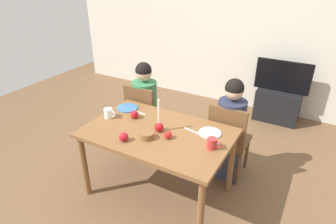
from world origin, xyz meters
TOP-DOWN VIEW (x-y plane):
  - ground_plane at (0.00, 0.00)m, footprint 7.68×7.68m
  - back_wall at (0.00, 2.60)m, footprint 6.40×0.10m
  - dining_table at (0.00, 0.00)m, footprint 1.40×0.90m
  - chair_left at (-0.58, 0.61)m, footprint 0.40×0.40m
  - chair_right at (0.52, 0.61)m, footprint 0.40×0.40m
  - person_left_child at (-0.58, 0.64)m, footprint 0.30×0.30m
  - person_right_child at (0.52, 0.64)m, footprint 0.30×0.30m
  - tv_stand at (0.76, 2.30)m, footprint 0.64×0.40m
  - tv at (0.76, 2.30)m, footprint 0.79×0.05m
  - candle_centerpiece at (0.01, 0.01)m, footprint 0.09×0.09m
  - plate_left at (-0.55, 0.26)m, footprint 0.23×0.23m
  - plate_right at (0.45, 0.21)m, footprint 0.22×0.22m
  - mug_left at (-0.59, -0.01)m, footprint 0.13×0.09m
  - mug_right at (0.56, -0.01)m, footprint 0.13×0.09m
  - fork_left at (-0.38, 0.24)m, footprint 0.18×0.04m
  - fork_right at (0.29, 0.16)m, footprint 0.18×0.05m
  - bowl_walnuts at (-0.02, -0.16)m, footprint 0.12×0.12m
  - apple_near_candle at (-0.35, 0.11)m, footprint 0.09×0.09m
  - apple_by_left_plate at (0.15, -0.06)m, footprint 0.07×0.07m
  - apple_by_right_mug at (-0.18, -0.29)m, footprint 0.09×0.09m

SIDE VIEW (x-z plane):
  - ground_plane at x=0.00m, z-range 0.00..0.00m
  - tv_stand at x=0.76m, z-range 0.00..0.48m
  - chair_left at x=-0.58m, z-range 0.06..0.96m
  - chair_right at x=0.52m, z-range 0.06..0.96m
  - person_left_child at x=-0.58m, z-range -0.02..1.16m
  - person_right_child at x=0.52m, z-range -0.02..1.16m
  - dining_table at x=0.00m, z-range 0.29..1.04m
  - tv at x=0.76m, z-range 0.48..0.94m
  - fork_left at x=-0.38m, z-range 0.75..0.76m
  - fork_right at x=0.29m, z-range 0.75..0.76m
  - plate_left at x=-0.55m, z-range 0.75..0.76m
  - plate_right at x=0.45m, z-range 0.75..0.76m
  - bowl_walnuts at x=-0.02m, z-range 0.75..0.81m
  - apple_by_left_plate at x=0.15m, z-range 0.75..0.82m
  - apple_by_right_mug at x=-0.18m, z-range 0.75..0.84m
  - apple_near_candle at x=-0.35m, z-range 0.75..0.84m
  - mug_right at x=0.56m, z-range 0.75..0.85m
  - mug_left at x=-0.59m, z-range 0.75..0.85m
  - candle_centerpiece at x=0.01m, z-range 0.65..0.98m
  - back_wall at x=0.00m, z-range 0.00..2.60m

